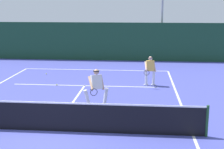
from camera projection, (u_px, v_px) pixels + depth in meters
ground_plane at (53, 131)px, 10.93m from camera, size 80.00×80.00×0.00m
court_line_baseline_far at (96, 70)px, 21.16m from camera, size 9.40×0.10×0.01m
court_line_sideline_right at (193, 136)px, 10.51m from camera, size 0.10×21.04×0.01m
court_line_service at (85, 86)px, 17.04m from camera, size 7.66×0.10×0.01m
court_line_centre at (72, 103)px, 14.04m from camera, size 0.10×6.40×0.01m
tennis_net at (52, 116)px, 10.81m from camera, size 10.30×0.09×1.06m
player_near at (96, 87)px, 13.11m from camera, size 1.04×1.02×1.66m
player_far at (150, 70)px, 16.92m from camera, size 0.68×0.88×1.56m
tennis_ball at (46, 74)px, 19.84m from camera, size 0.07×0.07×0.07m
tennis_ball_extra at (57, 85)px, 17.11m from camera, size 0.07×0.07×0.07m
back_fence_windscreen at (103, 41)px, 24.59m from camera, size 20.16×0.12×2.89m
light_pole at (162, 6)px, 24.54m from camera, size 0.55×0.44×6.50m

